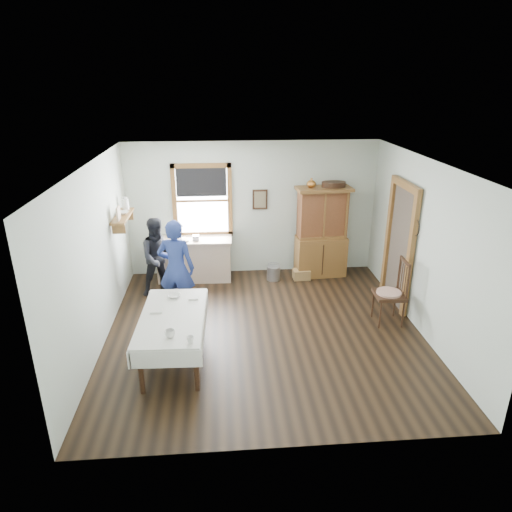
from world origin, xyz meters
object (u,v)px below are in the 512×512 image
object	(u,v)px
pail	(274,273)
wicker_basket	(301,274)
china_hutch	(322,232)
figure_dark	(159,260)
spindle_chair	(390,292)
dining_table	(174,337)
work_counter	(195,259)
woman_blue	(177,272)

from	to	relation	value
pail	wicker_basket	bearing A→B (deg)	-1.03
china_hutch	figure_dark	bearing A→B (deg)	-172.78
china_hutch	wicker_basket	distance (m)	0.94
spindle_chair	pail	bearing A→B (deg)	135.11
dining_table	spindle_chair	xyz separation A→B (m)	(3.45, 0.77, 0.21)
china_hutch	figure_dark	size ratio (longest dim) A/B	1.34
spindle_chair	figure_dark	distance (m)	4.13
work_counter	spindle_chair	world-z (taller)	spindle_chair
spindle_chair	wicker_basket	xyz separation A→B (m)	(-1.12, 1.86, -0.46)
dining_table	wicker_basket	size ratio (longest dim) A/B	5.24
dining_table	woman_blue	size ratio (longest dim) A/B	1.12
spindle_chair	woman_blue	distance (m)	3.54
china_hutch	pail	size ratio (longest dim) A/B	6.31
china_hutch	pail	bearing A→B (deg)	-173.59
work_counter	dining_table	size ratio (longest dim) A/B	0.85
china_hutch	spindle_chair	size ratio (longest dim) A/B	1.64
work_counter	china_hutch	distance (m)	2.61
dining_table	wicker_basket	xyz separation A→B (m)	(2.33, 2.63, -0.25)
spindle_chair	wicker_basket	size ratio (longest dim) A/B	3.33
figure_dark	work_counter	bearing A→B (deg)	24.53
pail	figure_dark	bearing A→B (deg)	-168.35
china_hutch	dining_table	bearing A→B (deg)	-138.27
wicker_basket	woman_blue	bearing A→B (deg)	-151.80
spindle_chair	wicker_basket	bearing A→B (deg)	124.05
work_counter	spindle_chair	bearing A→B (deg)	-30.11
spindle_chair	figure_dark	xyz separation A→B (m)	(-3.88, 1.41, 0.13)
work_counter	dining_table	xyz separation A→B (m)	(-0.18, -2.81, -0.08)
china_hutch	wicker_basket	xyz separation A→B (m)	(-0.42, -0.19, -0.82)
dining_table	china_hutch	bearing A→B (deg)	45.80
pail	figure_dark	distance (m)	2.30
work_counter	woman_blue	bearing A→B (deg)	-96.84
dining_table	pail	world-z (taller)	dining_table
china_hutch	woman_blue	bearing A→B (deg)	-156.37
spindle_chair	pail	distance (m)	2.55
dining_table	figure_dark	size ratio (longest dim) A/B	1.28
spindle_chair	woman_blue	world-z (taller)	woman_blue
pail	figure_dark	size ratio (longest dim) A/B	0.21
pail	woman_blue	bearing A→B (deg)	-144.57
spindle_chair	pail	xyz separation A→B (m)	(-1.69, 1.87, -0.41)
china_hutch	spindle_chair	bearing A→B (deg)	-75.17
figure_dark	pail	bearing A→B (deg)	-9.36
work_counter	wicker_basket	size ratio (longest dim) A/B	4.45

